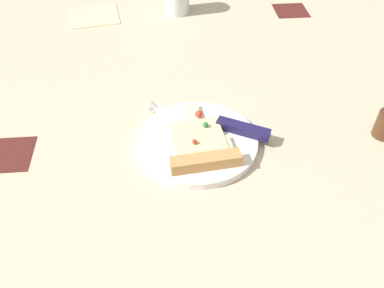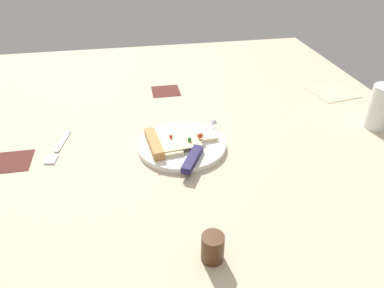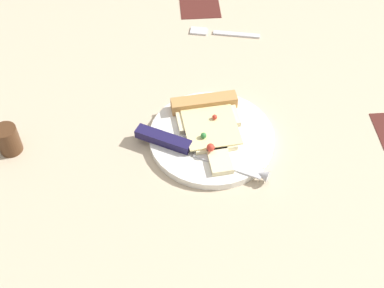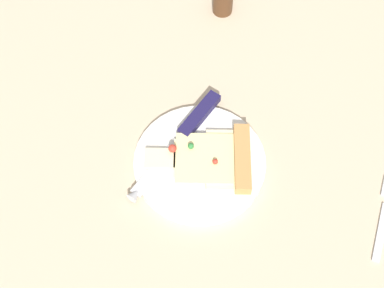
{
  "view_description": "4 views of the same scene",
  "coord_description": "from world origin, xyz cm",
  "px_view_note": "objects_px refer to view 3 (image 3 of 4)",
  "views": [
    {
      "loc": [
        -2.73,
        47.11,
        51.51
      ],
      "look_at": [
        -7.11,
        -4.35,
        2.61
      ],
      "focal_mm": 38.12,
      "sensor_mm": 36.0,
      "label": 1
    },
    {
      "loc": [
        -83.22,
        4.45,
        50.05
      ],
      "look_at": [
        -11.26,
        -8.97,
        2.7
      ],
      "focal_mm": 33.84,
      "sensor_mm": 36.0,
      "label": 2
    },
    {
      "loc": [
        -16.23,
        -67.75,
        69.2
      ],
      "look_at": [
        -12.02,
        -10.48,
        3.37
      ],
      "focal_mm": 48.9,
      "sensor_mm": 36.0,
      "label": 3
    },
    {
      "loc": [
        34.12,
        -2.84,
        82.15
      ],
      "look_at": [
        -10.36,
        -8.46,
        3.15
      ],
      "focal_mm": 51.58,
      "sensor_mm": 36.0,
      "label": 4
    }
  ],
  "objects_px": {
    "pizza_slice": "(209,121)",
    "knife": "(187,148)",
    "pepper_shaker": "(8,140)",
    "fork": "(222,32)",
    "plate": "(212,138)"
  },
  "relations": [
    {
      "from": "plate",
      "to": "pizza_slice",
      "type": "relative_size",
      "value": 1.21
    },
    {
      "from": "plate",
      "to": "fork",
      "type": "height_order",
      "value": "plate"
    },
    {
      "from": "plate",
      "to": "pepper_shaker",
      "type": "bearing_deg",
      "value": 179.38
    },
    {
      "from": "pizza_slice",
      "to": "pepper_shaker",
      "type": "bearing_deg",
      "value": -2.69
    },
    {
      "from": "pizza_slice",
      "to": "knife",
      "type": "distance_m",
      "value": 0.07
    },
    {
      "from": "plate",
      "to": "fork",
      "type": "xyz_separation_m",
      "value": [
        0.05,
        0.3,
        -0.0
      ]
    },
    {
      "from": "pizza_slice",
      "to": "knife",
      "type": "height_order",
      "value": "pizza_slice"
    },
    {
      "from": "plate",
      "to": "knife",
      "type": "distance_m",
      "value": 0.06
    },
    {
      "from": "fork",
      "to": "plate",
      "type": "bearing_deg",
      "value": -177.58
    },
    {
      "from": "pepper_shaker",
      "to": "fork",
      "type": "distance_m",
      "value": 0.5
    },
    {
      "from": "pizza_slice",
      "to": "fork",
      "type": "xyz_separation_m",
      "value": [
        0.05,
        0.28,
        -0.02
      ]
    },
    {
      "from": "knife",
      "to": "plate",
      "type": "bearing_deg",
      "value": 153.9
    },
    {
      "from": "pepper_shaker",
      "to": "fork",
      "type": "xyz_separation_m",
      "value": [
        0.4,
        0.3,
        -0.02
      ]
    },
    {
      "from": "plate",
      "to": "pizza_slice",
      "type": "xyz_separation_m",
      "value": [
        -0.0,
        0.03,
        0.01
      ]
    },
    {
      "from": "fork",
      "to": "pepper_shaker",
      "type": "bearing_deg",
      "value": 138.86
    }
  ]
}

